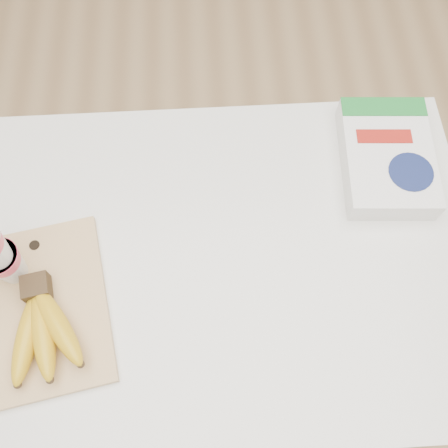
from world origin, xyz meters
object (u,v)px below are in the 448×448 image
bananas (42,328)px  cereal_box (387,157)px  cutting_board (42,308)px  table (210,310)px

bananas → cereal_box: bananas is taller
bananas → cutting_board: bearing=109.6°
cutting_board → bananas: (0.02, -0.04, 0.03)m
table → cutting_board: bearing=-164.0°
table → bananas: (-0.29, -0.13, 0.44)m
cereal_box → bananas: bearing=-151.4°
bananas → cereal_box: (0.67, 0.32, -0.01)m
cutting_board → cereal_box: size_ratio=1.19×
cereal_box → table: bearing=-150.8°
cutting_board → cereal_box: cereal_box is taller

